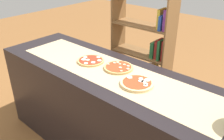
{
  "coord_description": "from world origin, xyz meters",
  "views": [
    {
      "loc": [
        1.22,
        -1.38,
        1.9
      ],
      "look_at": [
        0.0,
        0.0,
        0.96
      ],
      "focal_mm": 38.42,
      "sensor_mm": 36.0,
      "label": 1
    }
  ],
  "objects_px": {
    "pizza_mushroom_1": "(119,67)",
    "pizza_mozzarella_2": "(137,83)",
    "pizza_mozzarella_0": "(91,61)",
    "bookshelf": "(148,60)"
  },
  "relations": [
    {
      "from": "pizza_mushroom_1",
      "to": "pizza_mozzarella_2",
      "type": "distance_m",
      "value": 0.31
    },
    {
      "from": "pizza_mozzarella_0",
      "to": "bookshelf",
      "type": "relative_size",
      "value": 0.17
    },
    {
      "from": "pizza_mozzarella_0",
      "to": "pizza_mushroom_1",
      "type": "bearing_deg",
      "value": 12.11
    },
    {
      "from": "pizza_mozzarella_2",
      "to": "bookshelf",
      "type": "xyz_separation_m",
      "value": [
        -0.52,
        0.96,
        -0.29
      ]
    },
    {
      "from": "pizza_mozzarella_2",
      "to": "bookshelf",
      "type": "distance_m",
      "value": 1.13
    },
    {
      "from": "pizza_mozzarella_0",
      "to": "pizza_mozzarella_2",
      "type": "bearing_deg",
      "value": -5.67
    },
    {
      "from": "pizza_mushroom_1",
      "to": "bookshelf",
      "type": "relative_size",
      "value": 0.18
    },
    {
      "from": "pizza_mushroom_1",
      "to": "pizza_mozzarella_2",
      "type": "height_order",
      "value": "pizza_mozzarella_2"
    },
    {
      "from": "pizza_mushroom_1",
      "to": "pizza_mozzarella_2",
      "type": "xyz_separation_m",
      "value": [
        0.29,
        -0.12,
        0.0
      ]
    },
    {
      "from": "pizza_mozzarella_0",
      "to": "pizza_mozzarella_2",
      "type": "relative_size",
      "value": 0.96
    }
  ]
}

